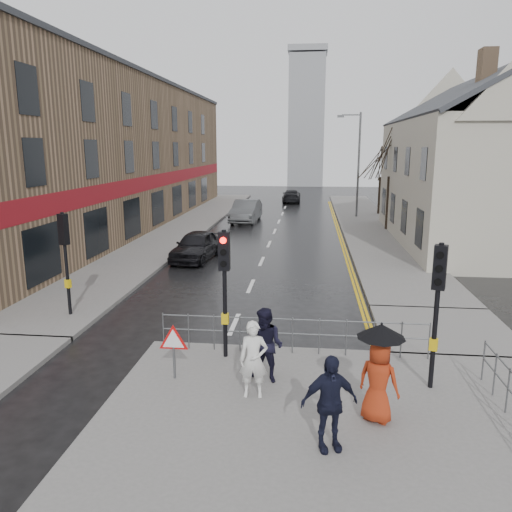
% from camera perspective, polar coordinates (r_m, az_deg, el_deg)
% --- Properties ---
extents(ground, '(120.00, 120.00, 0.00)m').
position_cam_1_polar(ground, '(13.43, -4.49, -12.18)').
color(ground, black).
rests_on(ground, ground).
extents(near_pavement, '(10.00, 9.00, 0.14)m').
position_cam_1_polar(near_pavement, '(10.14, 9.55, -20.69)').
color(near_pavement, '#605E5B').
rests_on(near_pavement, ground).
extents(left_pavement, '(4.00, 44.00, 0.14)m').
position_cam_1_polar(left_pavement, '(36.51, -7.87, 3.62)').
color(left_pavement, '#605E5B').
rests_on(left_pavement, ground).
extents(right_pavement, '(4.00, 40.00, 0.14)m').
position_cam_1_polar(right_pavement, '(37.63, 12.54, 3.70)').
color(right_pavement, '#605E5B').
rests_on(right_pavement, ground).
extents(pavement_bridge_right, '(4.00, 4.20, 0.14)m').
position_cam_1_polar(pavement_bridge_right, '(16.50, 20.64, -7.93)').
color(pavement_bridge_right, '#605E5B').
rests_on(pavement_bridge_right, ground).
extents(building_left_terrace, '(8.00, 42.00, 10.00)m').
position_cam_1_polar(building_left_terrace, '(36.90, -16.96, 10.99)').
color(building_left_terrace, '#907053').
rests_on(building_left_terrace, ground).
extents(building_right_cream, '(9.00, 16.40, 10.10)m').
position_cam_1_polar(building_right_cream, '(31.52, 24.46, 9.87)').
color(building_right_cream, '#B1AD9A').
rests_on(building_right_cream, ground).
extents(church_tower, '(5.00, 5.00, 18.00)m').
position_cam_1_polar(church_tower, '(74.07, 5.78, 15.00)').
color(church_tower, gray).
rests_on(church_tower, ground).
extents(traffic_signal_near_left, '(0.28, 0.27, 3.40)m').
position_cam_1_polar(traffic_signal_near_left, '(12.76, -3.63, -1.78)').
color(traffic_signal_near_left, black).
rests_on(traffic_signal_near_left, near_pavement).
extents(traffic_signal_near_right, '(0.34, 0.33, 3.40)m').
position_cam_1_polar(traffic_signal_near_right, '(11.77, 20.07, -3.75)').
color(traffic_signal_near_right, black).
rests_on(traffic_signal_near_right, near_pavement).
extents(traffic_signal_far_left, '(0.34, 0.33, 3.40)m').
position_cam_1_polar(traffic_signal_far_left, '(17.21, -21.01, 1.12)').
color(traffic_signal_far_left, black).
rests_on(traffic_signal_far_left, left_pavement).
extents(guard_railing_front, '(7.14, 0.04, 1.00)m').
position_cam_1_polar(guard_railing_front, '(13.45, 4.21, -8.17)').
color(guard_railing_front, '#595B5E').
rests_on(guard_railing_front, near_pavement).
extents(warning_sign, '(0.80, 0.07, 1.35)m').
position_cam_1_polar(warning_sign, '(12.12, -9.42, -9.77)').
color(warning_sign, '#595B5E').
rests_on(warning_sign, near_pavement).
extents(street_lamp, '(1.83, 0.25, 8.00)m').
position_cam_1_polar(street_lamp, '(40.15, 11.41, 10.93)').
color(street_lamp, '#595B5E').
rests_on(street_lamp, right_pavement).
extents(tree_near, '(2.40, 2.40, 6.58)m').
position_cam_1_polar(tree_near, '(34.38, 15.16, 11.26)').
color(tree_near, '#2D2219').
rests_on(tree_near, right_pavement).
extents(tree_far, '(2.40, 2.40, 5.64)m').
position_cam_1_polar(tree_far, '(42.38, 14.14, 10.48)').
color(tree_far, '#2D2219').
rests_on(tree_far, right_pavement).
extents(pedestrian_a, '(0.65, 0.45, 1.73)m').
position_cam_1_polar(pedestrian_a, '(11.18, -0.29, -11.75)').
color(pedestrian_a, silver).
rests_on(pedestrian_a, near_pavement).
extents(pedestrian_b, '(1.05, 0.94, 1.78)m').
position_cam_1_polar(pedestrian_b, '(11.85, 1.15, -10.17)').
color(pedestrian_b, black).
rests_on(pedestrian_b, near_pavement).
extents(pedestrian_with_umbrella, '(1.00, 0.96, 2.06)m').
position_cam_1_polar(pedestrian_with_umbrella, '(10.45, 13.90, -12.41)').
color(pedestrian_with_umbrella, '#A12D12').
rests_on(pedestrian_with_umbrella, near_pavement).
extents(pedestrian_d, '(1.15, 0.75, 1.82)m').
position_cam_1_polar(pedestrian_d, '(9.48, 8.36, -16.27)').
color(pedestrian_d, black).
rests_on(pedestrian_d, near_pavement).
extents(car_parked, '(2.20, 4.44, 1.46)m').
position_cam_1_polar(car_parked, '(25.11, -6.81, 1.19)').
color(car_parked, black).
rests_on(car_parked, ground).
extents(car_mid, '(2.01, 5.11, 1.66)m').
position_cam_1_polar(car_mid, '(37.65, -1.15, 5.16)').
color(car_mid, '#46484B').
rests_on(car_mid, ground).
extents(car_far, '(1.88, 4.48, 1.29)m').
position_cam_1_polar(car_far, '(51.14, 4.08, 6.85)').
color(car_far, black).
rests_on(car_far, ground).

